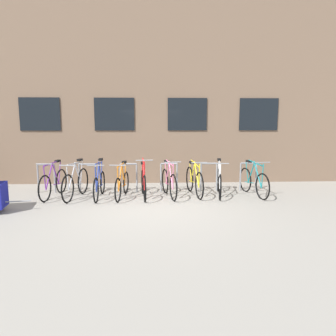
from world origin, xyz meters
name	(u,v)px	position (x,y,z in m)	size (l,w,h in m)	color
ground_plane	(151,209)	(0.00, 0.00, 0.00)	(42.00, 42.00, 0.00)	#9E998E
storefront_building	(151,95)	(0.00, 5.98, 3.16)	(28.00, 5.60, 6.33)	#7A604C
bike_rack	(149,175)	(-0.07, 1.90, 0.51)	(6.53, 0.05, 0.86)	gray
bicycle_silver	(76,183)	(-2.07, 1.25, 0.40)	(0.46, 1.80, 1.05)	black
bicycle_blue	(99,184)	(-1.42, 1.21, 0.38)	(0.44, 1.70, 1.07)	black
bicycle_pink	(169,183)	(0.49, 1.25, 0.39)	(0.48, 1.66, 1.05)	black
bicycle_teal	(253,181)	(2.89, 1.29, 0.39)	(0.47, 1.72, 1.03)	black
bicycle_yellow	(194,181)	(1.22, 1.42, 0.40)	(0.44, 1.79, 1.02)	black
bicycle_red	(144,183)	(-0.21, 1.21, 0.39)	(0.44, 1.68, 1.11)	black
bicycle_orange	(122,184)	(-0.80, 1.23, 0.37)	(0.44, 1.65, 0.99)	black
bicycle_white	(219,182)	(1.92, 1.34, 0.39)	(0.46, 1.75, 1.02)	black
bicycle_purple	(54,183)	(-2.71, 1.37, 0.39)	(0.44, 1.74, 1.01)	black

